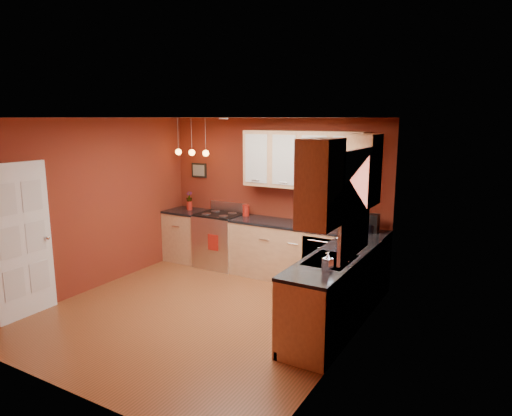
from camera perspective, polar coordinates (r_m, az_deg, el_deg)
The scene contains 27 objects.
floor at distance 6.38m, azimuth -6.83°, elevation -12.90°, with size 4.20×4.20×0.00m, color brown.
ceiling at distance 5.83m, azimuth -7.44°, elevation 11.14°, with size 4.00×4.20×0.02m, color silver.
wall_back at distance 7.72m, azimuth 2.28°, elevation 1.52°, with size 4.00×0.02×2.60m, color maroon.
wall_front at distance 4.53m, azimuth -23.36°, elevation -6.37°, with size 4.00×0.02×2.60m, color maroon.
wall_left at distance 7.33m, azimuth -19.72°, elevation 0.35°, with size 0.02×4.20×2.60m, color maroon.
wall_right at distance 5.06m, azimuth 11.36°, elevation -3.89°, with size 0.02×4.20×2.60m, color maroon.
base_cabinets_back_left at distance 8.54m, azimuth -8.59°, elevation -3.49°, with size 0.70×0.60×0.90m, color tan.
base_cabinets_back_right at distance 7.34m, azimuth 6.21°, elevation -5.87°, with size 2.54×0.60×0.90m, color tan.
base_cabinets_right at distance 5.82m, azimuth 9.64°, elevation -10.61°, with size 0.60×2.10×0.90m, color tan.
counter_back_left at distance 8.43m, azimuth -8.69°, elevation -0.40°, with size 0.70×0.62×0.04m, color black.
counter_back_right at distance 7.22m, azimuth 6.29°, elevation -2.30°, with size 2.54×0.62×0.04m, color black.
counter_right at distance 5.66m, azimuth 9.80°, elevation -6.19°, with size 0.62×2.10×0.04m, color black.
gas_range at distance 8.11m, azimuth -4.54°, elevation -3.96°, with size 0.76×0.64×1.11m.
dishwasher_front at distance 6.95m, azimuth 8.05°, elevation -6.90°, with size 0.60×0.02×0.80m, color silver.
sink at distance 5.53m, azimuth 9.27°, elevation -6.66°, with size 0.50×0.70×0.33m.
window at distance 5.26m, azimuth 12.31°, elevation 0.99°, with size 0.06×1.02×1.22m.
door_left_wall at distance 6.67m, azimuth -27.22°, elevation -3.69°, with size 0.12×0.82×2.05m.
upper_cabinets_back at distance 7.22m, azimuth 5.91°, elevation 6.00°, with size 2.00×0.35×0.90m, color tan.
upper_cabinets_right at distance 5.29m, azimuth 10.97°, elevation 3.97°, with size 0.35×1.95×0.90m, color tan.
wall_picture at distance 8.48m, azimuth -7.12°, elevation 4.70°, with size 0.32×0.03×0.26m, color black.
pendant_lights at distance 8.12m, azimuth -8.02°, elevation 6.94°, with size 0.71×0.11×0.66m.
red_canister at distance 7.83m, azimuth -1.27°, elevation -0.30°, with size 0.13×0.13×0.19m.
red_vase at distance 8.43m, azimuth -8.32°, elevation 0.30°, with size 0.10×0.10×0.16m, color maroon.
flowers at distance 8.40m, azimuth -8.35°, elevation 1.37°, with size 0.11×0.11×0.20m, color maroon.
coffee_maker at distance 6.91m, azimuth 14.28°, elevation -1.95°, with size 0.19×0.19×0.27m.
soap_pump at distance 5.11m, azimuth 8.95°, elevation -6.61°, with size 0.10×0.10×0.21m, color white.
dish_towel at distance 7.79m, azimuth -5.40°, elevation -4.31°, with size 0.20×0.01×0.27m, color maroon.
Camera 1 is at (3.52, -4.64, 2.60)m, focal length 32.00 mm.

